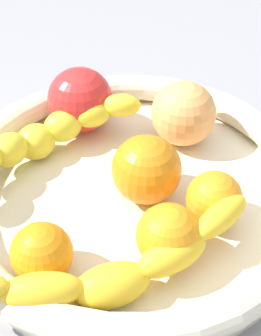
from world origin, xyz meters
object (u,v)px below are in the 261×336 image
at_px(banana_draped_left, 108,270).
at_px(orange_rear, 42,253).
at_px(orange_front, 146,170).
at_px(orange_mid_left, 214,199).
at_px(peach_blush, 183,114).
at_px(orange_mid_right, 168,236).
at_px(banana_draped_right, 40,138).
at_px(fruit_bowl, 130,188).
at_px(tomato_red, 80,100).

relative_size(banana_draped_left, orange_rear, 4.39).
relative_size(orange_front, orange_mid_left, 1.28).
bearing_deg(peach_blush, orange_mid_right, -171.40).
bearing_deg(peach_blush, banana_draped_left, 176.63).
xyz_separation_m(banana_draped_left, peach_blush, (0.20, -0.01, 0.01)).
height_order(orange_mid_left, peach_blush, peach_blush).
distance_m(orange_front, peach_blush, 0.09).
relative_size(banana_draped_left, orange_mid_right, 4.09).
xyz_separation_m(banana_draped_right, orange_mid_right, (-0.08, -0.15, -0.00)).
height_order(fruit_bowl, peach_blush, peach_blush).
bearing_deg(tomato_red, orange_rear, -167.48).
distance_m(banana_draped_right, orange_mid_right, 0.17).
distance_m(orange_front, orange_mid_right, 0.07).
bearing_deg(orange_mid_left, orange_front, 80.57).
relative_size(banana_draped_right, orange_mid_right, 3.38).
height_order(orange_mid_right, peach_blush, peach_blush).
distance_m(orange_front, orange_mid_left, 0.07).
distance_m(banana_draped_right, tomato_red, 0.07).
bearing_deg(fruit_bowl, peach_blush, -17.18).
bearing_deg(fruit_bowl, banana_draped_right, 80.56).
bearing_deg(banana_draped_left, banana_draped_right, 42.06).
relative_size(orange_mid_left, peach_blush, 0.74).
relative_size(fruit_bowl, banana_draped_left, 1.57).
bearing_deg(peach_blush, fruit_bowl, 162.82).
distance_m(banana_draped_right, orange_front, 0.12).
distance_m(fruit_bowl, banana_draped_right, 0.10).
relative_size(banana_draped_right, peach_blush, 2.69).
relative_size(peach_blush, tomato_red, 0.96).
relative_size(orange_mid_left, tomato_red, 0.72).
bearing_deg(tomato_red, banana_draped_right, 164.96).
bearing_deg(banana_draped_left, orange_mid_right, -38.13).
distance_m(orange_mid_left, orange_mid_right, 0.06).
bearing_deg(banana_draped_left, orange_front, 0.67).
relative_size(orange_rear, tomato_red, 0.71).
bearing_deg(orange_mid_left, banana_draped_right, 80.97).
height_order(banana_draped_right, peach_blush, peach_blush).
bearing_deg(peach_blush, orange_mid_left, -153.65).
bearing_deg(banana_draped_left, tomato_red, 26.85).
height_order(orange_front, tomato_red, tomato_red).
bearing_deg(banana_draped_left, orange_mid_left, -32.63).
distance_m(orange_rear, peach_blush, 0.22).
height_order(peach_blush, tomato_red, tomato_red).
distance_m(fruit_bowl, tomato_red, 0.12).
bearing_deg(banana_draped_left, orange_rear, 89.56).
distance_m(fruit_bowl, banana_draped_left, 0.12).
xyz_separation_m(orange_front, tomato_red, (0.08, 0.10, 0.00)).
bearing_deg(orange_rear, fruit_bowl, -19.12).
bearing_deg(orange_rear, peach_blush, -18.25).
relative_size(orange_front, peach_blush, 0.95).
xyz_separation_m(fruit_bowl, banana_draped_right, (0.02, 0.10, 0.02)).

